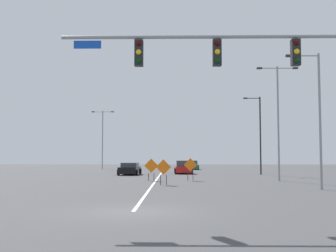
# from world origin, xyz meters

# --- Properties ---
(ground) EXTENTS (150.24, 150.24, 0.00)m
(ground) POSITION_xyz_m (0.00, 0.00, 0.00)
(ground) COLOR #444447
(road_centre_stripe) EXTENTS (0.16, 83.46, 0.01)m
(road_centre_stripe) POSITION_xyz_m (0.00, 41.73, 0.00)
(road_centre_stripe) COLOR white
(road_centre_stripe) RESTS_ON ground
(traffic_signal_assembly) EXTENTS (12.54, 0.44, 7.38)m
(traffic_signal_assembly) POSITION_xyz_m (5.10, -0.02, 5.65)
(traffic_signal_assembly) COLOR gray
(traffic_signal_assembly) RESTS_ON ground
(street_lamp_far_left) EXTENTS (3.49, 0.24, 9.70)m
(street_lamp_far_left) POSITION_xyz_m (10.35, 18.84, 5.62)
(street_lamp_far_left) COLOR gray
(street_lamp_far_left) RESTS_ON ground
(street_lamp_near_left) EXTENTS (1.91, 0.24, 8.61)m
(street_lamp_near_left) POSITION_xyz_m (10.96, 29.84, 4.73)
(street_lamp_near_left) COLOR black
(street_lamp_near_left) RESTS_ON ground
(street_lamp_far_right) EXTENTS (2.17, 0.24, 8.70)m
(street_lamp_far_right) POSITION_xyz_m (10.70, 10.18, 4.80)
(street_lamp_far_right) COLOR gray
(street_lamp_far_right) RESTS_ON ground
(street_lamp_near_right) EXTENTS (3.43, 0.24, 8.87)m
(street_lamp_near_right) POSITION_xyz_m (-9.43, 46.99, 5.19)
(street_lamp_near_right) COLOR gray
(street_lamp_near_right) RESTS_ON ground
(construction_sign_right_lane) EXTENTS (1.12, 0.14, 1.90)m
(construction_sign_right_lane) POSITION_xyz_m (2.93, 19.00, 1.22)
(construction_sign_right_lane) COLOR orange
(construction_sign_right_lane) RESTS_ON ground
(construction_sign_right_shoulder) EXTENTS (1.12, 0.16, 1.86)m
(construction_sign_right_shoulder) POSITION_xyz_m (0.78, 14.14, 1.18)
(construction_sign_right_shoulder) COLOR orange
(construction_sign_right_shoulder) RESTS_ON ground
(construction_sign_median_near) EXTENTS (1.19, 0.16, 1.86)m
(construction_sign_median_near) POSITION_xyz_m (-0.37, 18.80, 1.17)
(construction_sign_median_near) COLOR orange
(construction_sign_median_near) RESTS_ON ground
(car_green_passing) EXTENTS (2.16, 4.49, 1.30)m
(car_green_passing) POSITION_xyz_m (4.03, 45.58, 0.61)
(car_green_passing) COLOR #196B38
(car_green_passing) RESTS_ON ground
(car_red_mid) EXTENTS (2.11, 3.94, 1.50)m
(car_red_mid) POSITION_xyz_m (2.59, 31.83, 0.71)
(car_red_mid) COLOR red
(car_red_mid) RESTS_ON ground
(car_black_far) EXTENTS (2.34, 4.05, 1.31)m
(car_black_far) POSITION_xyz_m (-3.29, 29.01, 0.62)
(car_black_far) COLOR black
(car_black_far) RESTS_ON ground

